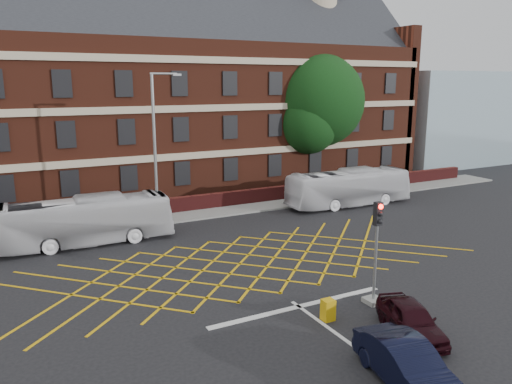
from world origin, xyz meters
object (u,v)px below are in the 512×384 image
street_lamp (157,178)px  utility_cabinet (328,310)px  bus_left (84,221)px  bus_right (349,188)px  car_maroon (411,319)px  deciduous_tree (317,107)px  traffic_light_near (375,262)px  car_navy (407,365)px

street_lamp → utility_cabinet: (2.25, -14.28, -2.87)m
bus_left → bus_right: (18.69, 0.36, -0.01)m
bus_right → car_maroon: size_ratio=2.67×
deciduous_tree → traffic_light_near: size_ratio=2.66×
street_lamp → traffic_light_near: bearing=-71.0°
deciduous_tree → street_lamp: size_ratio=1.20×
car_navy → deciduous_tree: deciduous_tree is taller
bus_left → bus_right: 18.69m
bus_right → deciduous_tree: size_ratio=0.85×
bus_left → car_maroon: (8.59, -16.13, -0.74)m
bus_left → traffic_light_near: traffic_light_near is taller
car_navy → traffic_light_near: bearing=68.8°
bus_right → traffic_light_near: size_ratio=2.26×
bus_left → utility_cabinet: (6.66, -13.81, -0.94)m
car_maroon → utility_cabinet: size_ratio=4.36×
car_maroon → street_lamp: size_ratio=0.38×
bus_right → deciduous_tree: (2.42, 7.81, 5.42)m
traffic_light_near → utility_cabinet: size_ratio=5.17×
bus_right → car_maroon: 19.35m
car_maroon → traffic_light_near: traffic_light_near is taller
car_maroon → street_lamp: street_lamp is taller
deciduous_tree → traffic_light_near: (-11.89, -21.61, -5.00)m
bus_right → car_navy: (-12.43, -18.71, -0.66)m
car_navy → street_lamp: (-1.84, 18.82, 2.60)m
bus_left → traffic_light_near: bearing=-143.5°
car_navy → traffic_light_near: traffic_light_near is taller
bus_left → street_lamp: 4.84m
bus_left → deciduous_tree: (21.10, 8.17, 5.42)m
bus_left → car_maroon: 18.29m
bus_left → traffic_light_near: (9.21, -13.44, 0.41)m
car_navy → street_lamp: street_lamp is taller
car_navy → utility_cabinet: bearing=94.7°
deciduous_tree → car_maroon: bearing=-117.2°
car_maroon → traffic_light_near: (0.62, 2.69, 1.15)m
car_maroon → bus_left: bearing=136.7°
street_lamp → deciduous_tree: bearing=24.8°
car_navy → utility_cabinet: car_navy is taller
bus_right → car_maroon: (-10.09, -16.50, -0.73)m
traffic_light_near → car_navy: bearing=-121.1°
bus_right → utility_cabinet: size_ratio=11.67×
deciduous_tree → street_lamp: 18.71m
deciduous_tree → traffic_light_near: 25.17m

